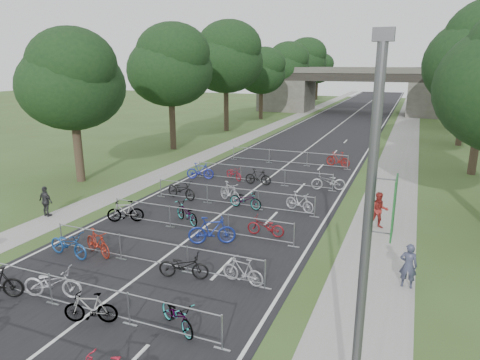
% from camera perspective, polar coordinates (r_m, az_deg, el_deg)
% --- Properties ---
extents(road, '(11.00, 140.00, 0.01)m').
position_cam_1_polar(road, '(56.84, 13.15, 7.18)').
color(road, black).
rests_on(road, ground).
extents(sidewalk_right, '(3.00, 140.00, 0.01)m').
position_cam_1_polar(sidewalk_right, '(56.14, 21.27, 6.45)').
color(sidewalk_right, gray).
rests_on(sidewalk_right, ground).
extents(sidewalk_left, '(2.00, 140.00, 0.01)m').
position_cam_1_polar(sidewalk_left, '(58.48, 5.84, 7.72)').
color(sidewalk_left, gray).
rests_on(sidewalk_left, ground).
extents(lane_markings, '(0.12, 140.00, 0.00)m').
position_cam_1_polar(lane_markings, '(56.84, 13.15, 7.18)').
color(lane_markings, silver).
rests_on(lane_markings, ground).
extents(overpass_bridge, '(31.00, 8.00, 7.05)m').
position_cam_1_polar(overpass_bridge, '(71.29, 15.37, 11.47)').
color(overpass_bridge, '#47453F').
rests_on(overpass_bridge, ground).
extents(lamppost, '(0.61, 0.65, 8.21)m').
position_cam_1_polar(lamppost, '(8.34, 16.58, -9.20)').
color(lamppost, '#4C4C51').
rests_on(lamppost, ground).
extents(tree_left_0, '(6.72, 6.72, 10.25)m').
position_cam_1_polar(tree_left_0, '(29.62, -21.52, 12.03)').
color(tree_left_0, '#33261C').
rests_on(tree_left_0, ground).
extents(tree_left_1, '(7.56, 7.56, 11.53)m').
position_cam_1_polar(tree_left_1, '(39.20, -9.22, 14.61)').
color(tree_left_1, '#33261C').
rests_on(tree_left_1, ground).
extents(tree_left_2, '(8.40, 8.40, 12.81)m').
position_cam_1_polar(tree_left_2, '(49.86, -1.83, 15.84)').
color(tree_left_2, '#33261C').
rests_on(tree_left_2, ground).
extents(tree_right_2, '(6.16, 6.16, 9.39)m').
position_cam_1_polar(tree_right_2, '(45.76, 28.12, 11.42)').
color(tree_right_2, '#33261C').
rests_on(tree_right_2, ground).
extents(tree_left_3, '(6.72, 6.72, 10.25)m').
position_cam_1_polar(tree_left_3, '(61.02, 2.93, 14.20)').
color(tree_left_3, '#33261C').
rests_on(tree_left_3, ground).
extents(tree_right_3, '(7.17, 7.17, 10.93)m').
position_cam_1_polar(tree_right_3, '(57.69, 27.19, 12.96)').
color(tree_right_3, '#33261C').
rests_on(tree_right_3, ground).
extents(tree_left_4, '(7.56, 7.56, 11.53)m').
position_cam_1_polar(tree_left_4, '(72.44, 6.21, 14.95)').
color(tree_left_4, '#33261C').
rests_on(tree_left_4, ground).
extents(tree_right_4, '(8.18, 8.18, 12.47)m').
position_cam_1_polar(tree_right_4, '(69.66, 26.57, 13.96)').
color(tree_right_4, '#33261C').
rests_on(tree_right_4, ground).
extents(tree_left_5, '(8.40, 8.40, 12.81)m').
position_cam_1_polar(tree_left_5, '(84.03, 8.60, 15.46)').
color(tree_left_5, '#33261C').
rests_on(tree_left_5, ground).
extents(tree_right_5, '(6.16, 6.16, 9.39)m').
position_cam_1_polar(tree_right_5, '(81.66, 25.88, 12.63)').
color(tree_right_5, '#33261C').
rests_on(tree_right_5, ground).
extents(tree_left_6, '(6.72, 6.72, 10.25)m').
position_cam_1_polar(tree_left_6, '(95.72, 10.35, 14.38)').
color(tree_left_6, '#33261C').
rests_on(tree_left_6, ground).
extents(tree_right_6, '(7.17, 7.17, 10.93)m').
position_cam_1_polar(tree_right_6, '(93.63, 25.59, 13.42)').
color(tree_right_6, '#33261C').
rests_on(tree_right_6, ground).
extents(barrier_row_1, '(9.70, 0.08, 1.10)m').
position_cam_1_polar(barrier_row_1, '(14.65, -19.59, -14.67)').
color(barrier_row_1, '#96999D').
rests_on(barrier_row_1, ground).
extents(barrier_row_2, '(9.70, 0.08, 1.10)m').
position_cam_1_polar(barrier_row_2, '(17.14, -11.56, -9.51)').
color(barrier_row_2, '#96999D').
rests_on(barrier_row_2, ground).
extents(barrier_row_3, '(9.70, 0.08, 1.10)m').
position_cam_1_polar(barrier_row_3, '(20.14, -5.57, -5.42)').
color(barrier_row_3, '#96999D').
rests_on(barrier_row_3, ground).
extents(barrier_row_4, '(9.70, 0.08, 1.10)m').
position_cam_1_polar(barrier_row_4, '(23.55, -1.05, -2.25)').
color(barrier_row_4, '#96999D').
rests_on(barrier_row_4, ground).
extents(barrier_row_5, '(9.70, 0.08, 1.10)m').
position_cam_1_polar(barrier_row_5, '(28.03, 2.99, 0.60)').
color(barrier_row_5, '#96999D').
rests_on(barrier_row_5, ground).
extents(barrier_row_6, '(9.70, 0.08, 1.10)m').
position_cam_1_polar(barrier_row_6, '(33.60, 6.39, 3.01)').
color(barrier_row_6, '#96999D').
rests_on(barrier_row_6, ground).
extents(bike_5, '(2.15, 1.27, 1.07)m').
position_cam_1_polar(bike_5, '(16.03, -23.71, -12.45)').
color(bike_5, '#B2B2BA').
rests_on(bike_5, ground).
extents(bike_6, '(1.72, 1.00, 1.00)m').
position_cam_1_polar(bike_6, '(14.23, -19.30, -15.82)').
color(bike_6, '#96999D').
rests_on(bike_6, ground).
extents(bike_7, '(1.86, 1.44, 0.94)m').
position_cam_1_polar(bike_7, '(13.35, -8.37, -17.40)').
color(bike_7, '#96999D').
rests_on(bike_7, ground).
extents(bike_8, '(2.11, 0.94, 1.08)m').
position_cam_1_polar(bike_8, '(18.89, -21.90, -7.97)').
color(bike_8, navy).
rests_on(bike_8, ground).
extents(bike_9, '(1.87, 1.13, 1.09)m').
position_cam_1_polar(bike_9, '(18.63, -18.45, -7.96)').
color(bike_9, maroon).
rests_on(bike_9, ground).
extents(bike_10, '(1.98, 1.08, 0.99)m').
position_cam_1_polar(bike_10, '(16.07, -7.52, -11.28)').
color(bike_10, black).
rests_on(bike_10, ground).
extents(bike_11, '(1.71, 0.69, 1.00)m').
position_cam_1_polar(bike_11, '(15.56, 0.38, -12.04)').
color(bike_11, '#98999F').
rests_on(bike_11, ground).
extents(bike_12, '(1.86, 1.23, 1.09)m').
position_cam_1_polar(bike_12, '(21.99, -15.04, -4.09)').
color(bike_12, '#96999D').
rests_on(bike_12, ground).
extents(bike_13, '(2.03, 1.62, 1.03)m').
position_cam_1_polar(bike_13, '(21.29, -7.14, -4.39)').
color(bike_13, '#96999D').
rests_on(bike_13, ground).
extents(bike_14, '(2.13, 1.44, 1.25)m').
position_cam_1_polar(bike_14, '(18.73, -3.76, -6.75)').
color(bike_14, navy).
rests_on(bike_14, ground).
extents(bike_15, '(1.76, 0.67, 0.91)m').
position_cam_1_polar(bike_15, '(19.63, 3.43, -6.22)').
color(bike_15, maroon).
rests_on(bike_15, ground).
extents(bike_16, '(2.21, 1.23, 1.10)m').
position_cam_1_polar(bike_16, '(25.06, -7.83, -1.30)').
color(bike_16, black).
rests_on(bike_16, ground).
extents(bike_17, '(1.94, 1.51, 1.17)m').
position_cam_1_polar(bike_17, '(24.20, -1.35, -1.67)').
color(bike_17, '#9FA0A6').
rests_on(bike_17, ground).
extents(bike_18, '(1.99, 0.91, 1.01)m').
position_cam_1_polar(bike_18, '(23.21, 0.74, -2.62)').
color(bike_18, '#96999D').
rests_on(bike_18, ground).
extents(bike_19, '(1.83, 1.07, 1.06)m').
position_cam_1_polar(bike_19, '(22.94, 7.95, -2.93)').
color(bike_19, '#A5A5AD').
rests_on(bike_19, ground).
extents(bike_20, '(1.93, 1.04, 1.12)m').
position_cam_1_polar(bike_20, '(29.22, -5.33, 1.20)').
color(bike_20, '#1B2498').
rests_on(bike_20, ground).
extents(bike_21, '(1.75, 1.39, 0.89)m').
position_cam_1_polar(bike_21, '(28.95, -0.81, 0.89)').
color(bike_21, maroon).
rests_on(bike_21, ground).
extents(bike_22, '(1.76, 0.54, 1.05)m').
position_cam_1_polar(bike_22, '(27.74, 2.43, 0.41)').
color(bike_22, black).
rests_on(bike_22, ground).
extents(bike_23, '(2.21, 1.28, 1.10)m').
position_cam_1_polar(bike_23, '(27.10, 11.70, -0.20)').
color(bike_23, '#929499').
rests_on(bike_23, ground).
extents(bike_27, '(2.01, 1.06, 1.16)m').
position_cam_1_polar(bike_27, '(33.44, 12.95, 2.71)').
color(bike_27, maroon).
rests_on(bike_27, ground).
extents(pedestrian_a, '(0.61, 0.42, 1.64)m').
position_cam_1_polar(pedestrian_a, '(16.31, 21.53, -10.60)').
color(pedestrian_a, '#31344A').
rests_on(pedestrian_a, ground).
extents(pedestrian_b, '(1.00, 0.87, 1.77)m').
position_cam_1_polar(pedestrian_b, '(21.41, 18.06, -3.90)').
color(pedestrian_b, maroon).
rests_on(pedestrian_b, ground).
extents(pedestrian_c, '(0.98, 0.52, 1.60)m').
position_cam_1_polar(pedestrian_c, '(24.08, -24.46, -2.64)').
color(pedestrian_c, '#2A2A2D').
rests_on(pedestrian_c, ground).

